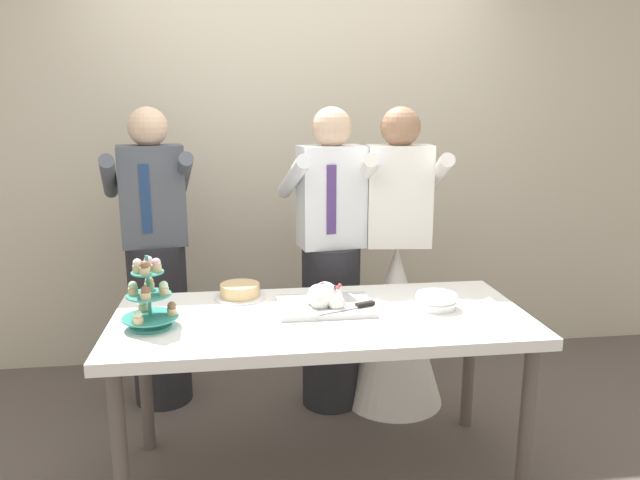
# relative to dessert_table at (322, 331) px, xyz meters

# --- Properties ---
(ground_plane) EXTENTS (8.00, 8.00, 0.00)m
(ground_plane) POSITION_rel_dessert_table_xyz_m (0.00, 0.00, -0.70)
(ground_plane) COLOR #564C47
(rear_wall) EXTENTS (5.20, 0.10, 2.90)m
(rear_wall) POSITION_rel_dessert_table_xyz_m (0.00, 1.42, 0.75)
(rear_wall) COLOR beige
(rear_wall) RESTS_ON ground_plane
(dessert_table) EXTENTS (1.80, 0.80, 0.78)m
(dessert_table) POSITION_rel_dessert_table_xyz_m (0.00, 0.00, 0.00)
(dessert_table) COLOR white
(dessert_table) RESTS_ON ground_plane
(cupcake_stand) EXTENTS (0.23, 0.23, 0.31)m
(cupcake_stand) POSITION_rel_dessert_table_xyz_m (-0.72, -0.06, 0.20)
(cupcake_stand) COLOR teal
(cupcake_stand) RESTS_ON dessert_table
(main_cake_tray) EXTENTS (0.43, 0.32, 0.13)m
(main_cake_tray) POSITION_rel_dessert_table_xyz_m (0.03, 0.08, 0.12)
(main_cake_tray) COLOR silver
(main_cake_tray) RESTS_ON dessert_table
(plate_stack) EXTENTS (0.18, 0.19, 0.07)m
(plate_stack) POSITION_rel_dessert_table_xyz_m (0.52, 0.02, 0.11)
(plate_stack) COLOR white
(plate_stack) RESTS_ON dessert_table
(round_cake) EXTENTS (0.24, 0.24, 0.07)m
(round_cake) POSITION_rel_dessert_table_xyz_m (-0.35, 0.28, 0.11)
(round_cake) COLOR white
(round_cake) RESTS_ON dessert_table
(person_groom) EXTENTS (0.52, 0.55, 1.66)m
(person_groom) POSITION_rel_dessert_table_xyz_m (0.14, 0.67, 0.05)
(person_groom) COLOR #232328
(person_groom) RESTS_ON ground_plane
(person_bride) EXTENTS (0.56, 0.56, 1.66)m
(person_bride) POSITION_rel_dessert_table_xyz_m (0.51, 0.65, -0.12)
(person_bride) COLOR white
(person_bride) RESTS_ON ground_plane
(person_guest) EXTENTS (0.54, 0.56, 1.66)m
(person_guest) POSITION_rel_dessert_table_xyz_m (-0.81, 0.83, 0.05)
(person_guest) COLOR #232328
(person_guest) RESTS_ON ground_plane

